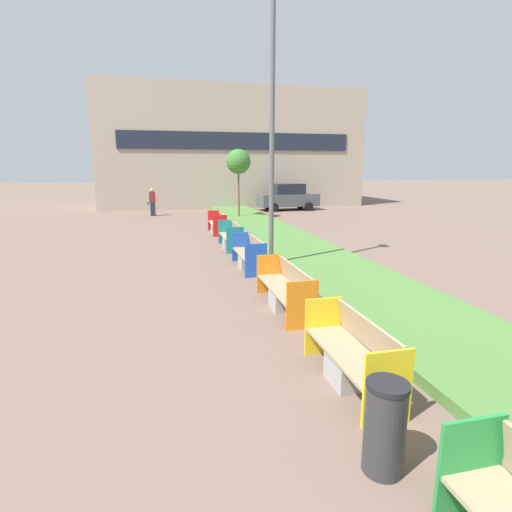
{
  "coord_description": "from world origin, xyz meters",
  "views": [
    {
      "loc": [
        -1.53,
        1.88,
        2.96
      ],
      "look_at": [
        0.9,
        12.22,
        0.6
      ],
      "focal_mm": 28.0,
      "sensor_mm": 36.0,
      "label": 1
    }
  ],
  "objects": [
    {
      "name": "planter_grass_strip",
      "position": [
        3.2,
        12.0,
        0.09
      ],
      "size": [
        2.8,
        120.0,
        0.18
      ],
      "color": "#4C7A38",
      "rests_on": "ground"
    },
    {
      "name": "building_backdrop",
      "position": [
        4.0,
        34.44,
        4.37
      ],
      "size": [
        19.8,
        7.09,
        8.74
      ],
      "color": "tan",
      "rests_on": "ground"
    },
    {
      "name": "bench_yellow_frame",
      "position": [
        0.94,
        6.53,
        0.36
      ],
      "size": [
        0.65,
        1.95,
        0.94
      ],
      "color": "#9E9B96",
      "rests_on": "ground"
    },
    {
      "name": "bench_orange_frame",
      "position": [
        0.94,
        9.64,
        0.38
      ],
      "size": [
        0.65,
        2.36,
        0.94
      ],
      "color": "#9E9B96",
      "rests_on": "ground"
    },
    {
      "name": "bench_blue_frame",
      "position": [
        0.94,
        13.25,
        0.37
      ],
      "size": [
        0.65,
        2.08,
        0.94
      ],
      "color": "#9E9B96",
      "rests_on": "ground"
    },
    {
      "name": "bench_teal_frame",
      "position": [
        0.94,
        16.42,
        0.37
      ],
      "size": [
        0.65,
        2.04,
        0.94
      ],
      "color": "#9E9B96",
      "rests_on": "ground"
    },
    {
      "name": "bench_red_frame",
      "position": [
        0.94,
        20.07,
        0.37
      ],
      "size": [
        0.65,
        2.04,
        0.94
      ],
      "color": "#9E9B96",
      "rests_on": "ground"
    },
    {
      "name": "litter_bin",
      "position": [
        0.48,
        4.94,
        0.48
      ],
      "size": [
        0.42,
        0.42,
        0.96
      ],
      "color": "#2D2D30",
      "rests_on": "ground"
    },
    {
      "name": "street_lamp_post",
      "position": [
        1.55,
        13.04,
        4.61
      ],
      "size": [
        0.24,
        0.44,
        8.44
      ],
      "color": "#56595B",
      "rests_on": "ground"
    },
    {
      "name": "sapling_tree_far",
      "position": [
        2.85,
        24.96,
        3.28
      ],
      "size": [
        1.41,
        1.41,
        4.0
      ],
      "color": "brown",
      "rests_on": "ground"
    },
    {
      "name": "pedestrian_walking",
      "position": [
        -2.11,
        27.67,
        0.87
      ],
      "size": [
        0.53,
        0.24,
        1.72
      ],
      "color": "#232633",
      "rests_on": "ground"
    },
    {
      "name": "parked_car_distant",
      "position": [
        7.18,
        29.08,
        0.91
      ],
      "size": [
        4.31,
        2.04,
        1.86
      ],
      "rotation": [
        0.0,
        0.0,
        0.07
      ],
      "color": "#474C51",
      "rests_on": "ground"
    }
  ]
}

